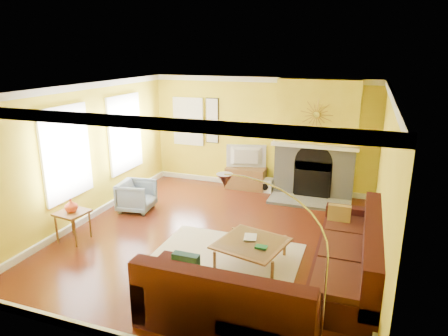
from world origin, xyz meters
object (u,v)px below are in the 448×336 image
at_px(media_console, 246,178).
at_px(side_table, 74,226).
at_px(sectional_sofa, 278,249).
at_px(coffee_table, 251,253).
at_px(arc_lamp, 278,264).
at_px(armchair, 137,196).

height_order(media_console, side_table, side_table).
height_order(sectional_sofa, side_table, sectional_sofa).
bearing_deg(coffee_table, side_table, -175.45).
distance_m(sectional_sofa, side_table, 3.70).
bearing_deg(sectional_sofa, arc_lamp, -78.63).
bearing_deg(media_console, arc_lamp, -69.59).
relative_size(armchair, arc_lamp, 0.36).
relative_size(armchair, side_table, 1.28).
relative_size(coffee_table, armchair, 1.42).
bearing_deg(armchair, sectional_sofa, -122.00).
distance_m(sectional_sofa, arc_lamp, 1.51).
distance_m(coffee_table, arc_lamp, 1.90).
bearing_deg(sectional_sofa, armchair, 155.58).
bearing_deg(media_console, armchair, -129.99).
distance_m(side_table, arc_lamp, 4.25).
bearing_deg(arc_lamp, side_table, 161.84).
height_order(coffee_table, side_table, side_table).
xyz_separation_m(coffee_table, arc_lamp, (0.74, -1.56, 0.79)).
height_order(coffee_table, armchair, armchair).
relative_size(media_console, armchair, 1.37).
bearing_deg(sectional_sofa, media_console, 113.57).
xyz_separation_m(sectional_sofa, armchair, (-3.39, 1.54, -0.13)).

